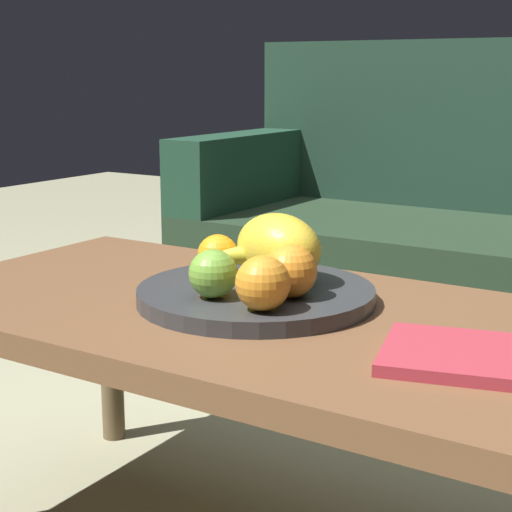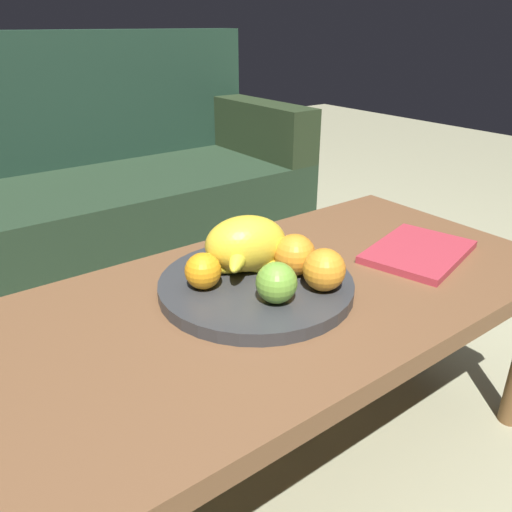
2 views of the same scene
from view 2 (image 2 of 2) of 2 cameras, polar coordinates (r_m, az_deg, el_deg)
ground_plane at (r=1.26m, az=2.07°, el=-22.18°), size 8.00×8.00×0.00m
coffee_table at (r=1.00m, az=2.42°, el=-6.36°), size 1.21×0.59×0.45m
couch at (r=2.03m, az=-19.26°, el=5.80°), size 1.70×0.70×0.90m
fruit_bowl at (r=0.97m, az=-0.00°, el=-3.34°), size 0.38×0.38×0.03m
melon_large_front at (r=0.98m, az=-1.17°, el=1.43°), size 0.19×0.16×0.11m
orange_front at (r=0.93m, az=-6.03°, el=-1.70°), size 0.07×0.07×0.07m
orange_left at (r=0.97m, az=4.53°, el=0.10°), size 0.08×0.08×0.08m
orange_right at (r=0.92m, az=7.74°, el=-1.55°), size 0.08×0.08×0.08m
apple_front at (r=0.88m, az=2.34°, el=-3.04°), size 0.07×0.07×0.07m
banana_bunch at (r=0.98m, az=-1.32°, el=-0.23°), size 0.17×0.14×0.06m
magazine at (r=1.18m, az=17.94°, el=0.47°), size 0.29×0.24×0.02m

